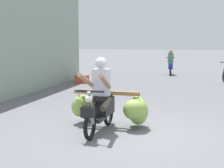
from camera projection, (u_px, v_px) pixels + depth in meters
ground_plane at (125, 134)px, 7.04m from camera, size 120.00×120.00×0.00m
motorbike_main_loaded at (112, 106)px, 7.49m from camera, size 1.85×1.83×1.58m
motorbike_distant_ahead_right at (170, 65)px, 18.87m from camera, size 0.50×1.62×1.40m
shopfront_building at (7, 35)px, 13.92m from camera, size 3.45×7.92×4.22m
produce_crate at (82, 79)px, 15.37m from camera, size 0.56×0.40×0.36m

